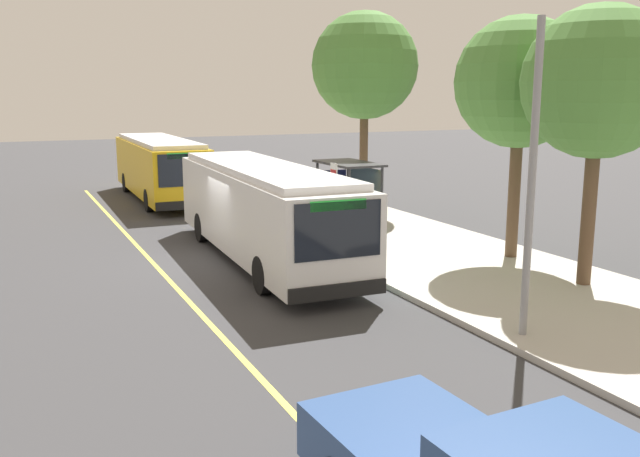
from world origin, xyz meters
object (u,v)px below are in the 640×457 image
(waiting_bench, at_px, (355,217))
(transit_bus_main, at_px, (263,209))
(transit_bus_second, at_px, (160,166))
(route_sign_post, at_px, (334,194))

(waiting_bench, bearing_deg, transit_bus_main, -62.22)
(transit_bus_main, height_order, transit_bus_second, same)
(transit_bus_second, bearing_deg, route_sign_post, 10.33)
(transit_bus_main, bearing_deg, waiting_bench, 117.78)
(transit_bus_main, distance_m, transit_bus_second, 13.69)
(transit_bus_second, height_order, route_sign_post, same)
(transit_bus_main, relative_size, route_sign_post, 4.09)
(transit_bus_main, xyz_separation_m, waiting_bench, (-2.34, 4.44, -0.98))
(transit_bus_second, bearing_deg, transit_bus_main, 0.96)
(transit_bus_main, relative_size, waiting_bench, 7.15)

